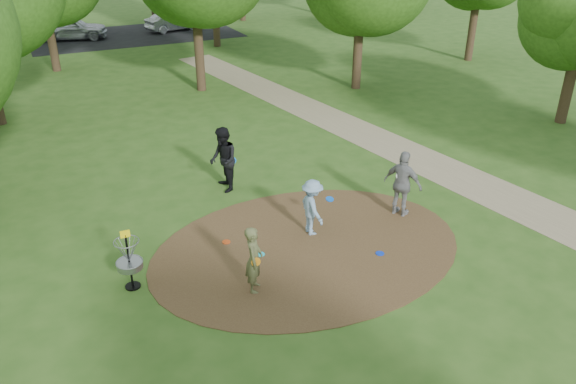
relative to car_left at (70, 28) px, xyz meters
name	(u,v)px	position (x,y,z in m)	size (l,w,h in m)	color
ground	(308,248)	(2.22, -30.20, -0.80)	(100.00, 100.00, 0.00)	#2D5119
dirt_clearing	(308,248)	(2.22, -30.20, -0.79)	(8.40, 8.40, 0.02)	#47301C
footpath	(451,173)	(8.72, -28.20, -0.80)	(2.00, 40.00, 0.01)	#8C7A5B
parking_lot	(135,35)	(4.22, -0.20, -0.80)	(14.00, 8.00, 0.01)	black
player_observer_with_disc	(254,259)	(0.27, -31.24, 0.03)	(0.64, 0.72, 1.66)	brown
player_throwing_with_disc	(312,207)	(2.67, -29.57, -0.01)	(0.96, 1.05, 1.60)	#7C9CBA
player_walking_with_disc	(223,160)	(1.45, -26.01, 0.22)	(0.90, 1.08, 2.06)	black
player_waiting_with_disc	(403,184)	(5.47, -29.77, 0.18)	(0.96, 1.24, 1.97)	gray
disc_ground_cyan	(260,254)	(0.96, -29.97, -0.78)	(0.22, 0.22, 0.02)	#1BC9DC
disc_ground_blue	(380,253)	(3.75, -31.28, -0.78)	(0.22, 0.22, 0.02)	#0C31CE
disc_ground_red	(226,242)	(0.38, -29.02, -0.78)	(0.22, 0.22, 0.02)	#C84314
car_left	(70,28)	(0.00, 0.00, 0.00)	(1.90, 4.72, 1.61)	#B3B5BB
car_right	(173,22)	(7.10, 0.05, -0.15)	(1.38, 3.96, 1.31)	#97999E
disc_golf_basket	(128,256)	(-2.28, -29.90, 0.07)	(0.63, 0.63, 1.54)	black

